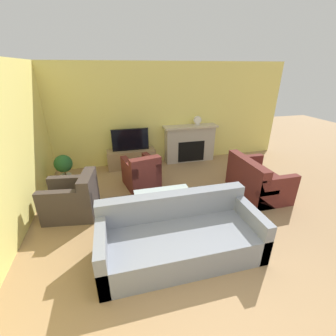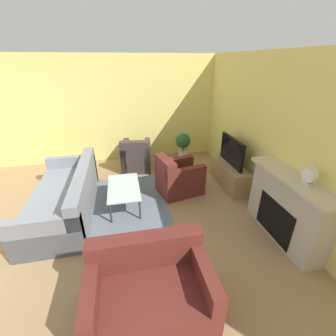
# 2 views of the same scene
# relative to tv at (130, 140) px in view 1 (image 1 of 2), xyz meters

# --- Properties ---
(wall_back) EXTENTS (8.08, 0.06, 2.70)m
(wall_back) POSITION_rel_tv_xyz_m (0.52, 0.31, 0.55)
(wall_back) COLOR #EADB72
(wall_back) RESTS_ON ground_plane
(wall_left) EXTENTS (0.06, 8.19, 2.70)m
(wall_left) POSITION_rel_tv_xyz_m (-2.05, -2.32, 0.55)
(wall_left) COLOR #EADB72
(wall_left) RESTS_ON ground_plane
(area_rug) EXTENTS (2.25, 1.78, 0.00)m
(area_rug) POSITION_rel_tv_xyz_m (0.36, -2.39, -0.79)
(area_rug) COLOR slate
(area_rug) RESTS_ON ground_plane
(fireplace) EXTENTS (1.54, 0.41, 1.05)m
(fireplace) POSITION_rel_tv_xyz_m (1.71, 0.10, -0.24)
(fireplace) COLOR #B2A899
(fireplace) RESTS_ON ground_plane
(tv_stand) EXTENTS (1.28, 0.40, 0.50)m
(tv_stand) POSITION_rel_tv_xyz_m (0.00, 0.00, -0.54)
(tv_stand) COLOR #997A56
(tv_stand) RESTS_ON ground_plane
(tv) EXTENTS (0.97, 0.06, 0.59)m
(tv) POSITION_rel_tv_xyz_m (0.00, 0.00, 0.00)
(tv) COLOR black
(tv) RESTS_ON tv_stand
(couch_sectional) EXTENTS (2.30, 1.00, 0.82)m
(couch_sectional) POSITION_rel_tv_xyz_m (0.35, -3.34, -0.51)
(couch_sectional) COLOR gray
(couch_sectional) RESTS_ON ground_plane
(couch_loveseat) EXTENTS (0.85, 1.28, 0.82)m
(couch_loveseat) POSITION_rel_tv_xyz_m (2.48, -2.09, -0.50)
(couch_loveseat) COLOR #5B231E
(couch_loveseat) RESTS_ON ground_plane
(armchair_by_window) EXTENTS (0.99, 0.83, 0.82)m
(armchair_by_window) POSITION_rel_tv_xyz_m (-1.27, -1.94, -0.50)
(armchair_by_window) COLOR #3D332D
(armchair_by_window) RESTS_ON ground_plane
(armchair_accent) EXTENTS (0.84, 0.98, 0.82)m
(armchair_accent) POSITION_rel_tv_xyz_m (0.10, -1.19, -0.49)
(armchair_accent) COLOR #5B231E
(armchair_accent) RESTS_ON ground_plane
(coffee_table) EXTENTS (1.05, 0.58, 0.40)m
(coffee_table) POSITION_rel_tv_xyz_m (0.36, -2.30, -0.43)
(coffee_table) COLOR #333338
(coffee_table) RESTS_ON ground_plane
(potted_plant) EXTENTS (0.40, 0.40, 0.73)m
(potted_plant) POSITION_rel_tv_xyz_m (-1.60, -0.62, -0.35)
(potted_plant) COLOR beige
(potted_plant) RESTS_ON ground_plane
(mantel_clock) EXTENTS (0.22, 0.07, 0.25)m
(mantel_clock) POSITION_rel_tv_xyz_m (1.91, 0.10, 0.39)
(mantel_clock) COLOR beige
(mantel_clock) RESTS_ON fireplace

